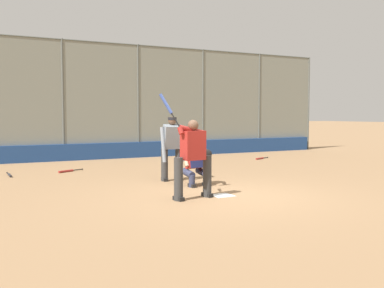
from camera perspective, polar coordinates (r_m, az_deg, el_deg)
ground_plane at (r=9.61m, az=3.90°, el=-6.57°), size 160.00×160.00×0.00m
home_plate_marker at (r=9.61m, az=3.90°, el=-6.54°), size 0.43×0.43×0.01m
backstop_fence at (r=17.71m, az=-11.35°, el=5.71°), size 20.82×0.08×4.51m
padding_wall at (r=17.66m, az=-11.18°, el=-0.89°), size 20.33×0.18×0.62m
bleachers_beyond at (r=19.29m, az=-22.03°, el=-0.48°), size 14.52×1.95×1.16m
batter_at_plate at (r=9.14m, az=0.08°, el=-1.52°), size 1.07×0.56×2.15m
catcher_behind_plate at (r=10.84m, az=0.53°, el=-2.23°), size 0.60×0.70×1.14m
umpire_home at (r=11.62m, az=-2.54°, el=-0.33°), size 0.67×0.45×1.66m
spare_bat_near_backstop at (r=13.97m, az=-15.49°, el=-3.31°), size 0.82×0.44×0.07m
spare_bat_by_padding at (r=13.58m, az=-22.17°, el=-3.66°), size 0.08×0.92×0.07m
spare_bat_first_base_side at (r=17.50m, az=8.71°, el=-1.81°), size 0.82×0.39×0.07m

